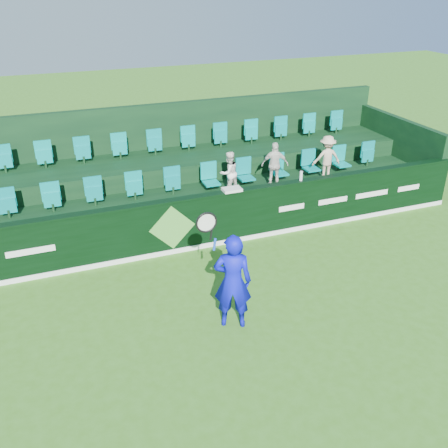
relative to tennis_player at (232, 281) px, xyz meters
name	(u,v)px	position (x,y,z in m)	size (l,w,h in m)	color
ground	(235,360)	(-0.32, -0.94, -0.97)	(60.00, 60.00, 0.00)	#386E1A
sponsor_hoarding	(171,227)	(-0.32, 3.06, -0.29)	(16.00, 0.25, 1.35)	black
stand_tier_front	(160,218)	(-0.32, 4.16, -0.57)	(16.00, 2.00, 0.80)	black
stand_tier_back	(143,182)	(-0.32, 6.06, -0.32)	(16.00, 1.80, 1.30)	black
stand_rear	(138,159)	(-0.32, 6.51, 0.25)	(16.00, 4.10, 2.60)	black
seat_row_front	(155,187)	(-0.32, 4.56, 0.13)	(13.50, 0.50, 0.60)	#038981
seat_row_back	(138,147)	(-0.32, 6.36, 0.63)	(13.50, 0.50, 0.60)	#038981
tennis_player	(232,281)	(0.00, 0.00, 0.00)	(1.14, 0.69, 2.50)	#0B0FC1
spectator_left	(229,173)	(1.57, 4.18, 0.39)	(0.54, 0.42, 1.12)	white
spectator_middle	(275,165)	(2.88, 4.18, 0.44)	(0.71, 0.30, 1.22)	beige
spectator_right	(327,157)	(4.47, 4.18, 0.45)	(0.79, 0.46, 1.23)	#C7AE8C
towel	(232,189)	(1.20, 3.06, 0.42)	(0.45, 0.29, 0.07)	silver
drinks_bottle	(301,176)	(3.05, 3.06, 0.51)	(0.08, 0.08, 0.25)	silver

